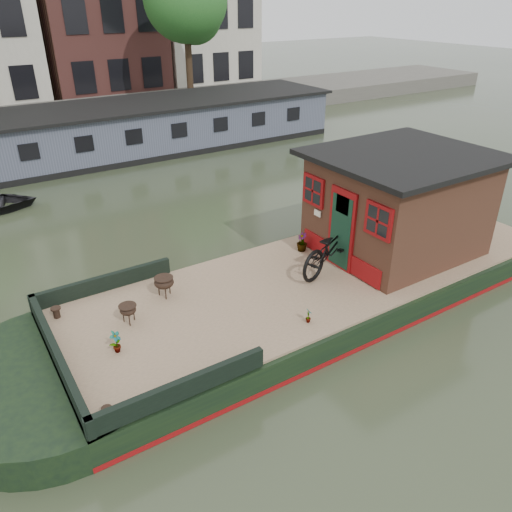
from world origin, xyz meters
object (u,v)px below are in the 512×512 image
potted_plant_a (116,342)px  brazier_rear (164,287)px  brazier_front (129,314)px  cabin (398,202)px  bicycle (332,246)px

potted_plant_a → brazier_rear: (1.47, 1.27, 0.00)m
potted_plant_a → brazier_front: size_ratio=1.12×
potted_plant_a → cabin: bearing=2.1°
cabin → bicycle: (-1.99, 0.03, -0.64)m
cabin → potted_plant_a: cabin is taller
potted_plant_a → brazier_rear: brazier_rear is taller
bicycle → brazier_rear: size_ratio=4.94×
bicycle → potted_plant_a: bearing=76.4°
bicycle → potted_plant_a: (-5.16, -0.30, -0.36)m
cabin → brazier_front: 6.75m
brazier_front → brazier_rear: 1.10m
potted_plant_a → brazier_rear: size_ratio=0.98×
brazier_rear → cabin: bearing=-10.0°
cabin → bicycle: size_ratio=1.80×
cabin → brazier_rear: cabin is taller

